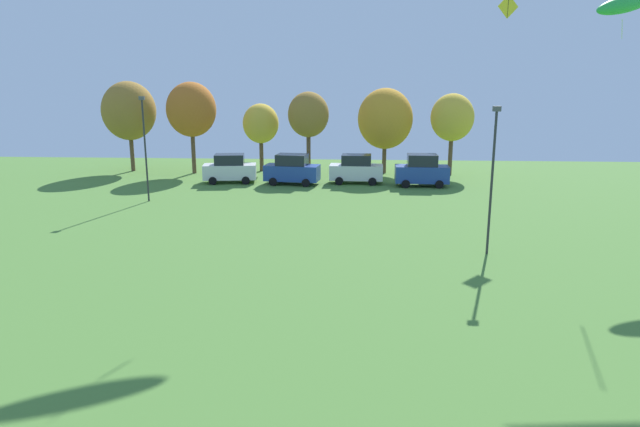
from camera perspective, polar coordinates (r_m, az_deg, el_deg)
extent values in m
cube|color=yellow|center=(38.94, 18.29, 19.06)|extent=(1.36, 0.48, 1.42)
cylinder|color=black|center=(38.92, 18.30, 19.06)|extent=(0.04, 0.07, 1.29)
ellipsoid|color=green|center=(35.96, 28.19, 17.96)|extent=(4.08, 2.67, 1.70)
cylinder|color=white|center=(35.85, 27.96, 15.97)|extent=(0.19, 0.13, 1.01)
cube|color=silver|center=(46.70, -9.00, 4.17)|extent=(4.41, 2.37, 1.17)
cube|color=#1E232D|center=(46.56, -9.05, 5.38)|extent=(2.51, 1.97, 0.82)
cylinder|color=black|center=(45.82, -7.44, 3.30)|extent=(0.66, 0.30, 0.64)
cylinder|color=black|center=(47.61, -7.33, 3.68)|extent=(0.66, 0.30, 0.64)
cylinder|color=black|center=(46.03, -10.68, 3.23)|extent=(0.66, 0.30, 0.64)
cylinder|color=black|center=(47.82, -10.45, 3.61)|extent=(0.66, 0.30, 0.64)
cube|color=#234299|center=(45.46, -2.81, 4.10)|extent=(4.49, 2.42, 1.23)
cube|color=#1E232D|center=(45.30, -2.82, 5.40)|extent=(2.56, 2.01, 0.86)
cylinder|color=black|center=(44.37, -1.42, 3.08)|extent=(0.66, 0.31, 0.64)
cylinder|color=black|center=(46.15, -0.92, 3.48)|extent=(0.66, 0.31, 0.64)
cylinder|color=black|center=(45.02, -4.72, 3.19)|extent=(0.66, 0.31, 0.64)
cylinder|color=black|center=(46.78, -4.10, 3.58)|extent=(0.66, 0.31, 0.64)
cube|color=silver|center=(45.94, 3.65, 4.15)|extent=(4.31, 1.96, 1.18)
cube|color=#1E232D|center=(45.79, 3.67, 5.39)|extent=(2.40, 1.73, 0.82)
cylinder|color=black|center=(45.13, 5.26, 3.20)|extent=(0.65, 0.25, 0.64)
cylinder|color=black|center=(46.87, 5.29, 3.58)|extent=(0.65, 0.25, 0.64)
cylinder|color=black|center=(45.23, 1.93, 3.27)|extent=(0.65, 0.25, 0.64)
cylinder|color=black|center=(46.97, 2.08, 3.65)|extent=(0.65, 0.25, 0.64)
cube|color=#234299|center=(45.31, 10.14, 3.91)|extent=(4.15, 1.91, 1.29)
cube|color=#1E232D|center=(45.15, 10.19, 5.28)|extent=(2.29, 1.73, 0.90)
cylinder|color=black|center=(44.67, 11.85, 2.87)|extent=(0.64, 0.23, 0.64)
cylinder|color=black|center=(46.46, 11.57, 3.28)|extent=(0.64, 0.23, 0.64)
cylinder|color=black|center=(44.41, 8.57, 2.94)|extent=(0.64, 0.23, 0.64)
cylinder|color=black|center=(46.21, 8.42, 3.35)|extent=(0.64, 0.23, 0.64)
cylinder|color=#2D2D33|center=(40.44, -17.05, 5.94)|extent=(0.12, 0.12, 6.85)
cube|color=#4C4C51|center=(40.17, -17.40, 10.96)|extent=(0.36, 0.20, 0.24)
cylinder|color=#2D2D33|center=(27.92, 16.78, 2.78)|extent=(0.12, 0.12, 6.78)
cube|color=#4C4C51|center=(27.52, 17.28, 9.97)|extent=(0.36, 0.20, 0.24)
cylinder|color=brown|center=(54.70, -18.29, 5.96)|extent=(0.36, 0.36, 3.64)
ellipsoid|color=olive|center=(54.39, -18.57, 9.71)|extent=(4.73, 4.73, 5.21)
cylinder|color=brown|center=(51.91, -12.55, 6.14)|extent=(0.36, 0.36, 3.99)
ellipsoid|color=#BC6623|center=(51.60, -12.75, 10.11)|extent=(4.30, 4.30, 4.74)
cylinder|color=brown|center=(52.27, -5.88, 5.94)|extent=(0.36, 0.36, 3.09)
ellipsoid|color=gold|center=(51.99, -5.95, 8.95)|extent=(3.21, 3.21, 3.53)
cylinder|color=brown|center=(50.26, -1.15, 6.16)|extent=(0.36, 0.36, 3.87)
ellipsoid|color=olive|center=(49.95, -1.17, 9.87)|extent=(3.55, 3.55, 3.90)
cylinder|color=brown|center=(51.16, 6.44, 5.71)|extent=(0.36, 0.36, 3.00)
ellipsoid|color=gold|center=(50.83, 6.54, 9.40)|extent=(4.80, 4.80, 5.28)
cylinder|color=brown|center=(50.94, 12.90, 5.78)|extent=(0.36, 0.36, 3.61)
ellipsoid|color=gold|center=(50.64, 13.09, 9.35)|extent=(3.68, 3.68, 4.05)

